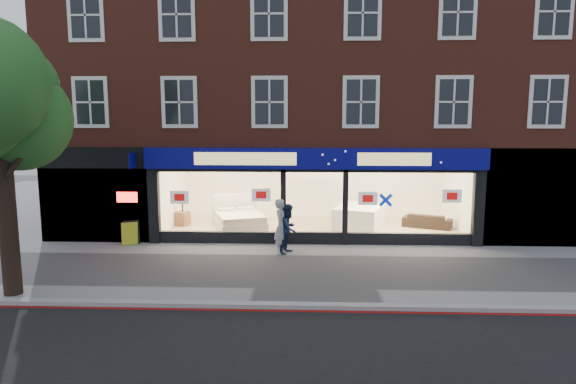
# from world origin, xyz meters

# --- Properties ---
(ground) EXTENTS (120.00, 120.00, 0.00)m
(ground) POSITION_xyz_m (0.00, 0.00, 0.00)
(ground) COLOR gray
(ground) RESTS_ON ground
(kerb_line) EXTENTS (60.00, 0.10, 0.01)m
(kerb_line) POSITION_xyz_m (0.00, -3.10, 0.01)
(kerb_line) COLOR #8C0A07
(kerb_line) RESTS_ON ground
(kerb_stone) EXTENTS (60.00, 0.25, 0.12)m
(kerb_stone) POSITION_xyz_m (0.00, -2.90, 0.06)
(kerb_stone) COLOR gray
(kerb_stone) RESTS_ON ground
(showroom_floor) EXTENTS (11.00, 4.50, 0.10)m
(showroom_floor) POSITION_xyz_m (0.00, 5.25, 0.05)
(showroom_floor) COLOR tan
(showroom_floor) RESTS_ON ground
(building) EXTENTS (19.00, 8.26, 10.30)m
(building) POSITION_xyz_m (-0.02, 6.93, 6.67)
(building) COLOR maroon
(building) RESTS_ON ground
(display_bed) EXTENTS (2.33, 2.56, 1.19)m
(display_bed) POSITION_xyz_m (-2.81, 4.90, 0.43)
(display_bed) COLOR beige
(display_bed) RESTS_ON showroom_floor
(bedside_table) EXTENTS (0.58, 0.58, 0.55)m
(bedside_table) POSITION_xyz_m (-5.10, 5.35, 0.38)
(bedside_table) COLOR brown
(bedside_table) RESTS_ON showroom_floor
(mattress_stack) EXTENTS (2.21, 2.47, 0.81)m
(mattress_stack) POSITION_xyz_m (1.77, 5.39, 0.50)
(mattress_stack) COLOR white
(mattress_stack) RESTS_ON showroom_floor
(sofa) EXTENTS (1.95, 1.36, 0.53)m
(sofa) POSITION_xyz_m (4.37, 5.39, 0.37)
(sofa) COLOR black
(sofa) RESTS_ON showroom_floor
(a_board) EXTENTS (0.63, 0.54, 0.82)m
(a_board) POSITION_xyz_m (-6.23, 2.67, 0.41)
(a_board) COLOR #C4CF24
(a_board) RESTS_ON ground
(pedestrian_grey) EXTENTS (0.56, 0.72, 1.76)m
(pedestrian_grey) POSITION_xyz_m (-1.05, 1.78, 0.88)
(pedestrian_grey) COLOR #A7AAAF
(pedestrian_grey) RESTS_ON ground
(pedestrian_blue) EXTENTS (0.84, 0.94, 1.59)m
(pedestrian_blue) POSITION_xyz_m (-0.83, 1.84, 0.80)
(pedestrian_blue) COLOR #172741
(pedestrian_blue) RESTS_ON ground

